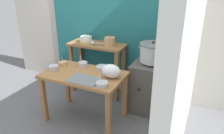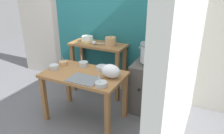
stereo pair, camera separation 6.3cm
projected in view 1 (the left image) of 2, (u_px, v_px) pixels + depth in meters
name	position (u px, v px, depth m)	size (l,w,h in m)	color
ground_plane	(80.00, 118.00, 3.21)	(9.00, 9.00, 0.00)	slate
wall_back	(115.00, 18.00, 3.60)	(4.40, 0.12, 2.60)	#B2ADA3
wall_right	(193.00, 40.00, 2.35)	(0.30, 3.20, 2.60)	silver
prep_table	(84.00, 81.00, 2.98)	(1.10, 0.66, 0.72)	#9E6B3D
back_shelf_table	(97.00, 56.00, 3.70)	(0.96, 0.40, 0.90)	olive
stove_block	(152.00, 86.00, 3.32)	(0.60, 0.61, 0.78)	#4C4742
steamer_pot	(153.00, 52.00, 3.14)	(0.44, 0.39, 0.31)	#B7BABF
clay_pot	(110.00, 41.00, 3.50)	(0.19, 0.19, 0.16)	tan
bowl_stack_enamel	(86.00, 39.00, 3.70)	(0.22, 0.22, 0.10)	#E5C684
ladle	(94.00, 43.00, 3.54)	(0.30, 0.10, 0.07)	#B7BABF
serving_tray	(84.00, 80.00, 2.75)	(0.40, 0.28, 0.01)	slate
plastic_bag	(111.00, 71.00, 2.79)	(0.26, 0.17, 0.18)	white
wide_pan	(169.00, 66.00, 2.97)	(0.20, 0.20, 0.04)	#B7BABF
prep_bowl_0	(83.00, 64.00, 3.15)	(0.13, 0.13, 0.16)	#B7BABF
prep_bowl_1	(102.00, 84.00, 2.59)	(0.15, 0.15, 0.15)	#B7BABF
prep_bowl_2	(54.00, 67.00, 3.05)	(0.13, 0.13, 0.07)	#B7BABF
prep_bowl_3	(102.00, 68.00, 3.05)	(0.16, 0.16, 0.05)	#B7BABF
prep_bowl_4	(62.00, 63.00, 3.20)	(0.12, 0.12, 0.14)	tan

